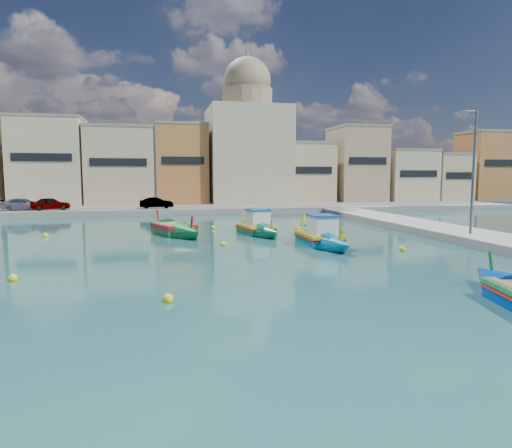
{
  "coord_description": "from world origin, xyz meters",
  "views": [
    {
      "loc": [
        -1.15,
        -18.53,
        4.11
      ],
      "look_at": [
        4.0,
        6.0,
        1.4
      ],
      "focal_mm": 32.0,
      "sensor_mm": 36.0,
      "label": 1
    }
  ],
  "objects_px": {
    "luzzu_cyan_mid": "(315,235)",
    "luzzu_blue_cabin": "(256,229)",
    "quay_street_lamp": "(473,171)",
    "luzzu_turquoise_cabin": "(319,239)",
    "luzzu_green": "(174,230)",
    "church_block": "(247,141)"
  },
  "relations": [
    {
      "from": "luzzu_cyan_mid",
      "to": "luzzu_blue_cabin",
      "type": "bearing_deg",
      "value": 132.96
    },
    {
      "from": "quay_street_lamp",
      "to": "luzzu_cyan_mid",
      "type": "bearing_deg",
      "value": 160.65
    },
    {
      "from": "luzzu_blue_cabin",
      "to": "luzzu_turquoise_cabin",
      "type": "bearing_deg",
      "value": -64.32
    },
    {
      "from": "luzzu_turquoise_cabin",
      "to": "luzzu_blue_cabin",
      "type": "height_order",
      "value": "luzzu_turquoise_cabin"
    },
    {
      "from": "quay_street_lamp",
      "to": "luzzu_turquoise_cabin",
      "type": "bearing_deg",
      "value": 174.25
    },
    {
      "from": "luzzu_blue_cabin",
      "to": "luzzu_cyan_mid",
      "type": "xyz_separation_m",
      "value": [
        3.18,
        -3.41,
        -0.08
      ]
    },
    {
      "from": "luzzu_turquoise_cabin",
      "to": "luzzu_green",
      "type": "bearing_deg",
      "value": 142.41
    },
    {
      "from": "church_block",
      "to": "quay_street_lamp",
      "type": "relative_size",
      "value": 2.39
    },
    {
      "from": "church_block",
      "to": "luzzu_cyan_mid",
      "type": "bearing_deg",
      "value": -92.71
    },
    {
      "from": "quay_street_lamp",
      "to": "luzzu_green",
      "type": "relative_size",
      "value": 0.95
    },
    {
      "from": "luzzu_blue_cabin",
      "to": "luzzu_green",
      "type": "xyz_separation_m",
      "value": [
        -5.66,
        0.83,
        -0.05
      ]
    },
    {
      "from": "quay_street_lamp",
      "to": "luzzu_turquoise_cabin",
      "type": "height_order",
      "value": "quay_street_lamp"
    },
    {
      "from": "luzzu_cyan_mid",
      "to": "church_block",
      "type": "bearing_deg",
      "value": 87.29
    },
    {
      "from": "quay_street_lamp",
      "to": "church_block",
      "type": "bearing_deg",
      "value": 102.35
    },
    {
      "from": "church_block",
      "to": "luzzu_cyan_mid",
      "type": "distance_m",
      "value": 31.97
    },
    {
      "from": "church_block",
      "to": "luzzu_green",
      "type": "height_order",
      "value": "church_block"
    },
    {
      "from": "church_block",
      "to": "quay_street_lamp",
      "type": "xyz_separation_m",
      "value": [
        7.44,
        -34.0,
        -4.07
      ]
    },
    {
      "from": "luzzu_turquoise_cabin",
      "to": "luzzu_cyan_mid",
      "type": "xyz_separation_m",
      "value": [
        0.49,
        2.18,
        -0.09
      ]
    },
    {
      "from": "quay_street_lamp",
      "to": "luzzu_cyan_mid",
      "type": "relative_size",
      "value": 0.99
    },
    {
      "from": "luzzu_blue_cabin",
      "to": "luzzu_cyan_mid",
      "type": "relative_size",
      "value": 0.97
    },
    {
      "from": "luzzu_turquoise_cabin",
      "to": "luzzu_blue_cabin",
      "type": "distance_m",
      "value": 6.21
    },
    {
      "from": "church_block",
      "to": "luzzu_green",
      "type": "bearing_deg",
      "value": -111.14
    }
  ]
}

